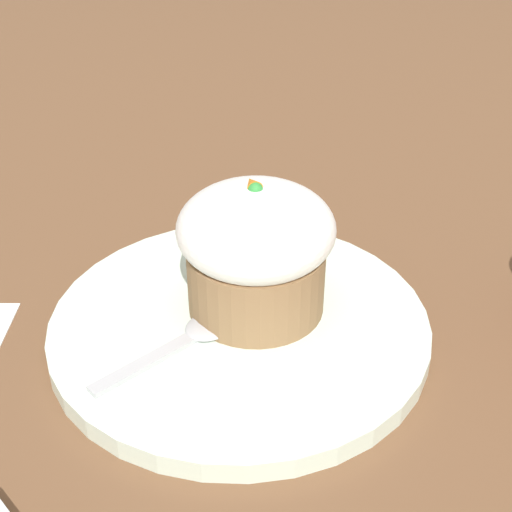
# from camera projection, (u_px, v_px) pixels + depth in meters

# --- Properties ---
(ground_plane) EXTENTS (4.00, 4.00, 0.00)m
(ground_plane) POSITION_uv_depth(u_px,v_px,m) (240.00, 334.00, 0.51)
(ground_plane) COLOR brown
(dessert_plate) EXTENTS (0.27, 0.27, 0.02)m
(dessert_plate) POSITION_uv_depth(u_px,v_px,m) (240.00, 325.00, 0.51)
(dessert_plate) COLOR silver
(dessert_plate) RESTS_ON ground_plane
(carrot_cake) EXTENTS (0.11, 0.11, 0.10)m
(carrot_cake) POSITION_uv_depth(u_px,v_px,m) (256.00, 249.00, 0.49)
(carrot_cake) COLOR olive
(carrot_cake) RESTS_ON dessert_plate
(spoon) EXTENTS (0.07, 0.11, 0.01)m
(spoon) POSITION_uv_depth(u_px,v_px,m) (193.00, 336.00, 0.48)
(spoon) COLOR #B7B7BC
(spoon) RESTS_ON dessert_plate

